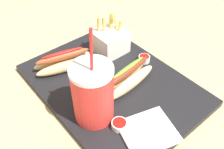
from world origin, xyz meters
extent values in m
cube|color=tan|center=(0.00, 0.00, -0.01)|extent=(2.40, 2.40, 0.02)
cube|color=black|center=(0.00, 0.00, 0.01)|extent=(0.48, 0.36, 0.02)
cylinder|color=red|center=(0.06, -0.11, 0.09)|extent=(0.10, 0.10, 0.14)
cylinder|color=white|center=(0.06, -0.11, 0.17)|extent=(0.10, 0.10, 0.01)
cylinder|color=red|center=(0.07, -0.11, 0.22)|extent=(0.01, 0.01, 0.11)
cube|color=white|center=(-0.12, 0.09, 0.06)|extent=(0.09, 0.09, 0.07)
cube|color=#E5C660|center=(-0.13, 0.11, 0.11)|extent=(0.02, 0.03, 0.06)
cube|color=#E5C660|center=(-0.12, 0.12, 0.11)|extent=(0.01, 0.03, 0.07)
cube|color=#E5C660|center=(-0.13, 0.08, 0.11)|extent=(0.02, 0.01, 0.06)
cube|color=#E5C660|center=(-0.10, 0.11, 0.10)|extent=(0.01, 0.02, 0.06)
cube|color=#E5C660|center=(-0.14, 0.07, 0.10)|extent=(0.02, 0.01, 0.08)
cube|color=#E5C660|center=(-0.14, 0.11, 0.10)|extent=(0.02, 0.03, 0.06)
ellipsoid|color=#E5C689|center=(0.05, 0.03, 0.04)|extent=(0.05, 0.18, 0.04)
ellipsoid|color=#E5C689|center=(0.02, 0.03, 0.04)|extent=(0.05, 0.18, 0.04)
ellipsoid|color=maroon|center=(0.03, 0.03, 0.07)|extent=(0.04, 0.17, 0.02)
ellipsoid|color=#6B9E33|center=(0.03, 0.03, 0.08)|extent=(0.02, 0.13, 0.01)
ellipsoid|color=#DBB775|center=(-0.13, -0.07, 0.04)|extent=(0.07, 0.18, 0.03)
ellipsoid|color=#DBB775|center=(-0.15, -0.06, 0.04)|extent=(0.07, 0.18, 0.03)
ellipsoid|color=#994728|center=(-0.14, -0.07, 0.06)|extent=(0.06, 0.16, 0.02)
ellipsoid|color=red|center=(-0.14, -0.07, 0.08)|extent=(0.04, 0.12, 0.01)
cylinder|color=white|center=(-0.01, 0.14, 0.03)|extent=(0.04, 0.04, 0.02)
cylinder|color=#B2140F|center=(-0.01, 0.14, 0.04)|extent=(0.03, 0.03, 0.01)
cylinder|color=white|center=(0.13, -0.08, 0.03)|extent=(0.04, 0.04, 0.02)
cylinder|color=#B2140F|center=(0.13, -0.08, 0.03)|extent=(0.03, 0.03, 0.01)
cylinder|color=white|center=(-0.20, 0.14, 0.03)|extent=(0.04, 0.04, 0.02)
cylinder|color=#B2140F|center=(-0.20, 0.14, 0.04)|extent=(0.03, 0.03, 0.01)
cube|color=white|center=(0.18, -0.04, 0.02)|extent=(0.14, 0.15, 0.01)
camera|label=1|loc=(0.38, -0.32, 0.52)|focal=40.23mm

